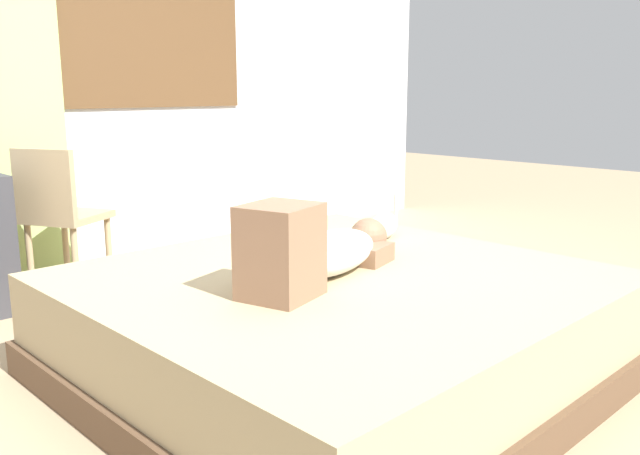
{
  "coord_description": "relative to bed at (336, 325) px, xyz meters",
  "views": [
    {
      "loc": [
        -1.99,
        -1.77,
        1.17
      ],
      "look_at": [
        -0.02,
        0.25,
        0.58
      ],
      "focal_mm": 37.24,
      "sensor_mm": 36.0,
      "label": 1
    }
  ],
  "objects": [
    {
      "name": "ground_plane",
      "position": [
        0.12,
        -0.05,
        -0.21
      ],
      "size": [
        16.0,
        16.0,
        0.0
      ],
      "primitive_type": "plane",
      "color": "tan"
    },
    {
      "name": "back_wall_with_window",
      "position": [
        0.14,
        2.35,
        1.24
      ],
      "size": [
        6.4,
        0.14,
        2.9
      ],
      "color": "silver",
      "rests_on": "ground"
    },
    {
      "name": "bed",
      "position": [
        0.0,
        0.0,
        0.0
      ],
      "size": [
        1.98,
        1.93,
        0.43
      ],
      "color": "brown",
      "rests_on": "ground"
    },
    {
      "name": "person_lying",
      "position": [
        -0.09,
        0.01,
        0.33
      ],
      "size": [
        0.94,
        0.47,
        0.34
      ],
      "color": "silver",
      "rests_on": "bed"
    },
    {
      "name": "cat",
      "position": [
        0.62,
        0.29,
        0.29
      ],
      "size": [
        0.35,
        0.17,
        0.21
      ],
      "color": "silver",
      "rests_on": "bed"
    },
    {
      "name": "chair_by_desk",
      "position": [
        -0.37,
        1.81,
        0.29
      ],
      "size": [
        0.51,
        0.51,
        0.86
      ],
      "color": "tan",
      "rests_on": "ground"
    },
    {
      "name": "curtain_left",
      "position": [
        -0.34,
        2.23,
        0.99
      ],
      "size": [
        0.44,
        0.06,
        2.4
      ],
      "primitive_type": "cube",
      "color": "#ADCC75",
      "rests_on": "ground"
    }
  ]
}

